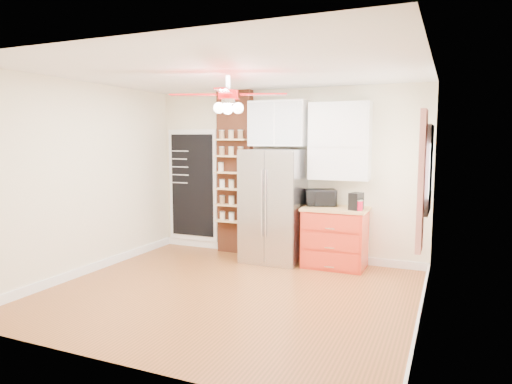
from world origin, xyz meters
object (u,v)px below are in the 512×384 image
at_px(red_cabinet, 335,237).
at_px(toaster_oven, 321,198).
at_px(coffee_maker, 356,201).
at_px(canister_left, 359,206).
at_px(fridge, 273,206).
at_px(pantry_jar_oats, 221,167).
at_px(ceiling_fan, 228,95).

relative_size(red_cabinet, toaster_oven, 2.10).
bearing_deg(coffee_maker, canister_left, -32.57).
bearing_deg(fridge, pantry_jar_oats, 170.72).
relative_size(red_cabinet, canister_left, 6.76).
bearing_deg(pantry_jar_oats, red_cabinet, -3.29).
relative_size(toaster_oven, pantry_jar_oats, 3.19).
bearing_deg(coffee_maker, toaster_oven, 177.02).
bearing_deg(fridge, toaster_oven, 11.48).
distance_m(red_cabinet, toaster_oven, 0.63).
xyz_separation_m(red_cabinet, pantry_jar_oats, (-1.97, 0.11, 0.99)).
xyz_separation_m(red_cabinet, canister_left, (0.37, -0.16, 0.52)).
bearing_deg(ceiling_fan, fridge, 91.76).
xyz_separation_m(fridge, ceiling_fan, (0.05, -1.63, 1.55)).
bearing_deg(canister_left, ceiling_fan, -130.32).
xyz_separation_m(canister_left, pantry_jar_oats, (-2.34, 0.27, 0.47)).
bearing_deg(toaster_oven, ceiling_fan, -133.99).
xyz_separation_m(coffee_maker, pantry_jar_oats, (-2.29, 0.21, 0.42)).
xyz_separation_m(toaster_oven, canister_left, (0.63, -0.25, -0.05)).
xyz_separation_m(red_cabinet, toaster_oven, (-0.26, 0.09, 0.57)).
relative_size(fridge, ceiling_fan, 1.25).
relative_size(toaster_oven, canister_left, 3.22).
bearing_deg(pantry_jar_oats, coffee_maker, -5.34).
height_order(ceiling_fan, coffee_maker, ceiling_fan).
xyz_separation_m(coffee_maker, canister_left, (0.05, -0.06, -0.05)).
distance_m(ceiling_fan, pantry_jar_oats, 2.30).
xyz_separation_m(toaster_oven, coffee_maker, (0.57, -0.20, -0.00)).
height_order(fridge, ceiling_fan, ceiling_fan).
distance_m(coffee_maker, pantry_jar_oats, 2.33).
relative_size(fridge, canister_left, 12.58).
bearing_deg(coffee_maker, pantry_jar_oats, -169.53).
distance_m(fridge, coffee_maker, 1.30).
height_order(fridge, toaster_oven, fridge).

